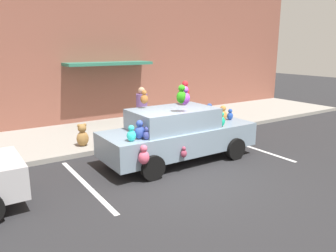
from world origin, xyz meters
The scene contains 8 objects.
ground_plane centered at (0.00, 0.00, 0.00)m, with size 60.00×60.00×0.00m, color #262628.
sidewalk centered at (0.00, 5.00, 0.07)m, with size 24.00×4.00×0.15m, color gray.
storefront_building centered at (0.01, 7.14, 3.19)m, with size 24.00×1.25×6.40m.
parking_stripe_front centered at (3.45, 1.00, 0.00)m, with size 0.12×3.60×0.01m, color silver.
parking_stripe_rear centered at (-2.14, 1.00, 0.00)m, with size 0.12×3.60×0.01m, color silver.
plush_covered_car centered at (0.71, 1.20, 0.82)m, with size 4.53×1.99×2.27m.
teddy_bear_on_sidewalk centered at (-1.27, 3.63, 0.49)m, with size 0.38×0.32×0.73m.
pedestrian_near_shopfront centered at (1.09, 4.01, 0.92)m, with size 0.40×0.40×1.68m.
Camera 1 is at (-4.54, -6.26, 3.22)m, focal length 35.34 mm.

